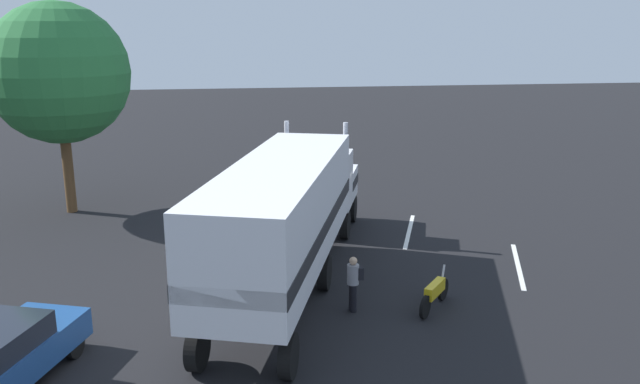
% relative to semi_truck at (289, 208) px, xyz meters
% --- Properties ---
extents(ground_plane, '(120.00, 120.00, 0.00)m').
position_rel_semi_truck_xyz_m(ground_plane, '(5.60, -1.75, -2.52)').
color(ground_plane, black).
extents(lane_stripe_near, '(4.18, 1.68, 0.01)m').
position_rel_semi_truck_xyz_m(lane_stripe_near, '(4.76, -5.25, -2.52)').
color(lane_stripe_near, silver).
rests_on(lane_stripe_near, ground_plane).
extents(lane_stripe_mid, '(4.18, 1.70, 0.01)m').
position_rel_semi_truck_xyz_m(lane_stripe_mid, '(0.54, -7.85, -2.52)').
color(lane_stripe_mid, silver).
rests_on(lane_stripe_mid, ground_plane).
extents(semi_truck, '(14.21, 6.85, 4.50)m').
position_rel_semi_truck_xyz_m(semi_truck, '(0.00, 0.00, 0.00)').
color(semi_truck, white).
rests_on(semi_truck, ground_plane).
extents(person_bystander, '(0.34, 0.46, 1.63)m').
position_rel_semi_truck_xyz_m(person_bystander, '(-2.11, -1.59, -1.63)').
color(person_bystander, black).
rests_on(person_bystander, ground_plane).
extents(parked_car, '(4.75, 3.18, 1.57)m').
position_rel_semi_truck_xyz_m(parked_car, '(-4.90, 7.00, -1.72)').
color(parked_car, '#234C8C').
rests_on(parked_car, ground_plane).
extents(motorcycle, '(1.71, 1.40, 1.12)m').
position_rel_semi_truck_xyz_m(motorcycle, '(-2.32, -3.93, -2.04)').
color(motorcycle, black).
rests_on(motorcycle, ground_plane).
extents(tree_left, '(5.87, 5.87, 8.94)m').
position_rel_semi_truck_xyz_m(tree_left, '(9.69, 8.58, 3.46)').
color(tree_left, brown).
rests_on(tree_left, ground_plane).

